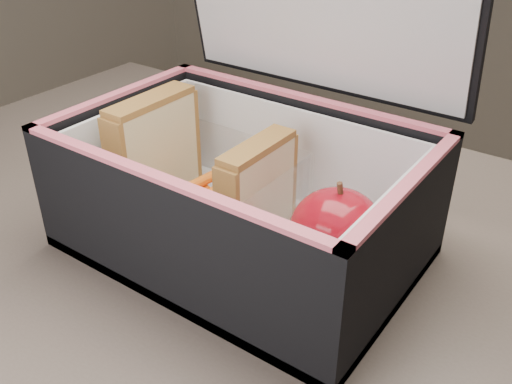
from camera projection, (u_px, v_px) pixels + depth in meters
kitchen_table at (268, 360)px, 0.57m from camera, size 1.20×0.80×0.75m
lunch_bag at (244, 184)px, 0.55m from camera, size 0.33×0.26×0.34m
plastic_tub at (204, 187)px, 0.58m from camera, size 0.18×0.13×0.07m
sandwich_left at (155, 149)px, 0.60m from camera, size 0.03×0.11×0.12m
sandwich_right at (257, 192)px, 0.54m from camera, size 0.03×0.09×0.10m
carrot_sticks at (198, 205)px, 0.59m from camera, size 0.05×0.14×0.03m
paper_napkin at (333, 265)px, 0.53m from camera, size 0.09×0.09×0.01m
red_apple at (336, 231)px, 0.50m from camera, size 0.10×0.10×0.09m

